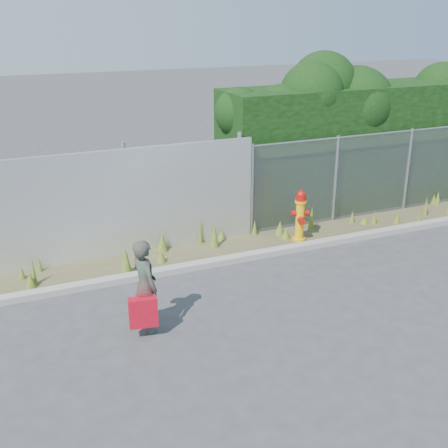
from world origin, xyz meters
TOP-DOWN VIEW (x-y plane):
  - ground at (0.00, 0.00)m, footprint 80.00×80.00m
  - curb at (0.00, 1.80)m, footprint 16.00×0.22m
  - weed_strip at (-0.52, 2.46)m, footprint 16.00×1.28m
  - corrugated_fence at (-3.25, 3.01)m, footprint 8.50×0.21m
  - chainlink_fence at (4.25, 3.00)m, footprint 6.50×0.07m
  - hedge at (4.38, 4.04)m, footprint 7.53×2.00m
  - fire_hydrant at (1.83, 2.23)m, footprint 0.39×0.35m
  - woman at (-2.20, 0.02)m, footprint 0.48×0.62m
  - red_tote_bag at (-2.31, -0.21)m, footprint 0.43×0.16m
  - black_shoulder_bag at (-2.13, 0.25)m, footprint 0.21×0.09m

SIDE VIEW (x-z plane):
  - ground at x=0.00m, z-range 0.00..0.00m
  - curb at x=0.00m, z-range 0.00..0.12m
  - weed_strip at x=-0.52m, z-range -0.15..0.39m
  - red_tote_bag at x=-2.31m, z-range 0.17..0.73m
  - fire_hydrant at x=1.83m, z-range -0.02..1.15m
  - woman at x=-2.20m, z-range 0.00..1.51m
  - black_shoulder_bag at x=-2.13m, z-range 0.84..1.00m
  - chainlink_fence at x=4.25m, z-range 0.01..2.06m
  - corrugated_fence at x=-3.25m, z-range -0.05..2.25m
  - hedge at x=4.38m, z-range 0.07..3.88m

